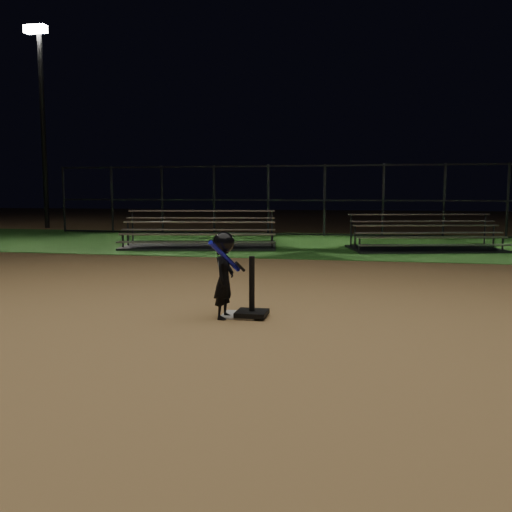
# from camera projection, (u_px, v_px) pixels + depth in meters

# --- Properties ---
(ground) EXTENTS (80.00, 80.00, 0.00)m
(ground) POSITION_uv_depth(u_px,v_px,m) (240.00, 316.00, 7.08)
(ground) COLOR #A8804C
(ground) RESTS_ON ground
(grass_strip) EXTENTS (60.00, 8.00, 0.01)m
(grass_strip) POSITION_uv_depth(u_px,v_px,m) (316.00, 244.00, 16.81)
(grass_strip) COLOR #265D1E
(grass_strip) RESTS_ON ground
(home_plate) EXTENTS (0.45, 0.45, 0.02)m
(home_plate) POSITION_uv_depth(u_px,v_px,m) (240.00, 315.00, 7.08)
(home_plate) COLOR beige
(home_plate) RESTS_ON ground
(batting_tee) EXTENTS (0.38, 0.38, 0.75)m
(batting_tee) POSITION_uv_depth(u_px,v_px,m) (252.00, 305.00, 6.98)
(batting_tee) COLOR black
(batting_tee) RESTS_ON home_plate
(child_batter) EXTENTS (0.40, 0.62, 1.08)m
(child_batter) POSITION_uv_depth(u_px,v_px,m) (224.00, 273.00, 6.89)
(child_batter) COLOR black
(child_batter) RESTS_ON ground
(bleacher_left) EXTENTS (4.51, 2.79, 1.03)m
(bleacher_left) POSITION_uv_depth(u_px,v_px,m) (200.00, 240.00, 15.63)
(bleacher_left) COLOR silver
(bleacher_left) RESTS_ON ground
(bleacher_right) EXTENTS (4.23, 2.77, 0.95)m
(bleacher_right) POSITION_uv_depth(u_px,v_px,m) (425.00, 243.00, 14.93)
(bleacher_right) COLOR #ACACB0
(bleacher_right) RESTS_ON ground
(backstop_fence) EXTENTS (20.08, 0.08, 2.50)m
(backstop_fence) POSITION_uv_depth(u_px,v_px,m) (324.00, 200.00, 19.59)
(backstop_fence) COLOR #38383D
(backstop_fence) RESTS_ON ground
(light_pole_left) EXTENTS (0.90, 0.53, 8.30)m
(light_pole_left) POSITION_uv_depth(u_px,v_px,m) (42.00, 110.00, 23.43)
(light_pole_left) COLOR #2D2D30
(light_pole_left) RESTS_ON ground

